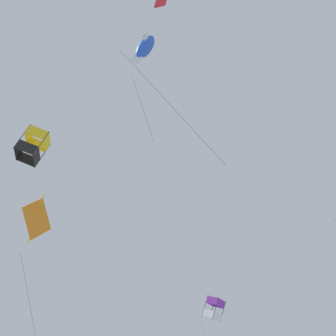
# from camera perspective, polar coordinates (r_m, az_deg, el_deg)

# --- Properties ---
(kite_diamond_near_left) EXTENTS (1.82, 1.87, 6.74)m
(kite_diamond_near_left) POSITION_cam_1_polar(r_m,az_deg,el_deg) (25.19, -13.92, -5.32)
(kite_diamond_near_left) COLOR orange
(kite_fish_low_drifter) EXTENTS (1.73, 1.35, 5.95)m
(kite_fish_low_drifter) POSITION_cam_1_polar(r_m,az_deg,el_deg) (24.45, -2.47, 12.84)
(kite_fish_low_drifter) COLOR blue
(kite_box_upper_right) EXTENTS (1.66, 1.91, 1.94)m
(kite_box_upper_right) POSITION_cam_1_polar(r_m,az_deg,el_deg) (27.21, -14.35, 2.32)
(kite_box_upper_right) COLOR yellow
(kite_box_near_right) EXTENTS (1.92, 1.45, 7.19)m
(kite_box_near_right) POSITION_cam_1_polar(r_m,az_deg,el_deg) (38.89, 4.95, -14.86)
(kite_box_near_right) COLOR purple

